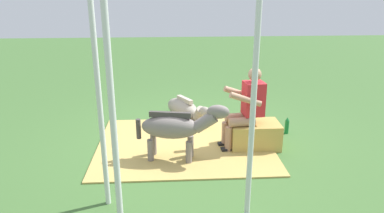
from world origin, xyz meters
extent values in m
plane|color=#426B33|center=(0.00, 0.00, 0.00)|extent=(24.00, 24.00, 0.00)
cube|color=tan|center=(0.17, 0.20, 0.01)|extent=(2.76, 2.23, 0.02)
cube|color=tan|center=(-0.93, 0.33, 0.20)|extent=(0.77, 0.50, 0.41)
cylinder|color=tan|center=(-0.69, 0.46, 0.48)|extent=(0.41, 0.19, 0.14)
cylinder|color=tan|center=(-0.49, 0.48, 0.20)|extent=(0.11, 0.11, 0.41)
cube|color=black|center=(-0.49, 0.48, 0.03)|extent=(0.23, 0.12, 0.06)
cylinder|color=tan|center=(-0.67, 0.26, 0.48)|extent=(0.41, 0.19, 0.14)
cylinder|color=tan|center=(-0.47, 0.28, 0.20)|extent=(0.11, 0.11, 0.41)
cube|color=black|center=(-0.47, 0.28, 0.03)|extent=(0.23, 0.12, 0.06)
cube|color=red|center=(-0.88, 0.33, 0.81)|extent=(0.33, 0.31, 0.52)
cylinder|color=tan|center=(-0.72, 0.51, 0.86)|extent=(0.51, 0.15, 0.26)
cylinder|color=tan|center=(-0.68, 0.20, 0.86)|extent=(0.51, 0.15, 0.26)
sphere|color=tan|center=(-0.88, 0.33, 1.19)|extent=(0.20, 0.20, 0.20)
ellipsoid|color=slate|center=(0.39, 0.69, 0.52)|extent=(0.88, 0.46, 0.34)
cylinder|color=slate|center=(0.10, 0.64, 0.17)|extent=(0.09, 0.09, 0.35)
cylinder|color=slate|center=(0.13, 0.84, 0.17)|extent=(0.09, 0.09, 0.35)
cylinder|color=slate|center=(0.65, 0.54, 0.17)|extent=(0.09, 0.09, 0.35)
cylinder|color=slate|center=(0.69, 0.74, 0.17)|extent=(0.09, 0.09, 0.35)
cylinder|color=slate|center=(-0.10, 0.78, 0.62)|extent=(0.39, 0.24, 0.33)
ellipsoid|color=slate|center=(-0.28, 0.81, 0.78)|extent=(0.34, 0.21, 0.20)
cube|color=#433D3A|center=(0.39, 0.69, 0.71)|extent=(0.60, 0.16, 0.08)
cylinder|color=#433D3A|center=(0.86, 0.61, 0.47)|extent=(0.07, 0.07, 0.30)
ellipsoid|color=gray|center=(0.16, -1.06, 0.18)|extent=(0.80, 0.96, 0.36)
cube|color=gray|center=(-0.12, -0.60, 0.05)|extent=(0.35, 0.36, 0.10)
cylinder|color=gray|center=(-0.13, -0.58, 0.24)|extent=(0.30, 0.34, 0.30)
ellipsoid|color=gray|center=(-0.23, -0.42, 0.32)|extent=(0.29, 0.34, 0.20)
cube|color=#B5A999|center=(0.11, -0.99, 0.38)|extent=(0.30, 0.42, 0.08)
cylinder|color=#197233|center=(-1.62, -0.16, 0.12)|extent=(0.07, 0.07, 0.24)
cone|color=#197233|center=(-1.62, -0.16, 0.27)|extent=(0.06, 0.06, 0.06)
cylinder|color=silver|center=(-0.45, 2.09, 1.30)|extent=(0.06, 0.06, 2.60)
cylinder|color=silver|center=(1.14, 1.76, 1.30)|extent=(0.06, 0.06, 2.60)
cylinder|color=silver|center=(0.89, 2.45, 1.30)|extent=(0.06, 0.06, 2.60)
camera|label=1|loc=(0.37, 5.44, 2.48)|focal=33.38mm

